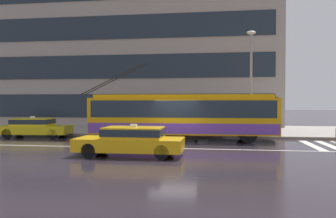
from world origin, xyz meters
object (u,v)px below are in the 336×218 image
street_lamp (251,74)px  pedestrian_waiting_by_pole (185,112)px  bus_shelter (180,106)px  trolleybus (183,115)px  taxi_queued_behind_bus (34,127)px  pedestrian_approaching_curb (123,110)px  pedestrian_walking_past (240,112)px  taxi_oncoming_near (131,140)px  pedestrian_at_shelter (196,119)px

street_lamp → pedestrian_waiting_by_pole: bearing=175.4°
street_lamp → bus_shelter: bearing=159.1°
trolleybus → pedestrian_waiting_by_pole: trolleybus is taller
taxi_queued_behind_bus → pedestrian_approaching_curb: size_ratio=2.40×
trolleybus → bus_shelter: 4.05m
trolleybus → pedestrian_walking_past: bearing=37.5°
bus_shelter → pedestrian_walking_past: (4.19, -1.20, -0.38)m
pedestrian_waiting_by_pole → pedestrian_approaching_curb: bearing=170.8°
pedestrian_approaching_curb → pedestrian_waiting_by_pole: (4.55, -0.74, -0.09)m
trolleybus → taxi_oncoming_near: size_ratio=2.56×
taxi_oncoming_near → pedestrian_waiting_by_pole: bearing=80.2°
pedestrian_approaching_curb → pedestrian_walking_past: pedestrian_approaching_curb is taller
trolleybus → bus_shelter: bearing=98.1°
pedestrian_approaching_curb → pedestrian_waiting_by_pole: bearing=-9.2°
pedestrian_approaching_curb → pedestrian_walking_past: 8.30m
bus_shelter → pedestrian_walking_past: size_ratio=2.15×
taxi_queued_behind_bus → bus_shelter: size_ratio=1.13×
trolleybus → taxi_queued_behind_bus: trolleybus is taller
taxi_oncoming_near → pedestrian_at_shelter: 9.82m
taxi_queued_behind_bus → pedestrian_waiting_by_pole: size_ratio=2.44×
taxi_queued_behind_bus → street_lamp: 14.78m
pedestrian_approaching_curb → street_lamp: (8.95, -1.10, 2.46)m
taxi_queued_behind_bus → pedestrian_approaching_curb: pedestrian_approaching_curb is taller
taxi_oncoming_near → taxi_queued_behind_bus: bearing=141.2°
trolleybus → taxi_queued_behind_bus: (-9.97, 0.36, -0.84)m
taxi_queued_behind_bus → pedestrian_at_shelter: 10.98m
taxi_oncoming_near → pedestrian_walking_past: bearing=60.0°
bus_shelter → street_lamp: 5.62m
street_lamp → pedestrian_walking_past: bearing=135.4°
taxi_queued_behind_bus → street_lamp: street_lamp is taller
bus_shelter → street_lamp: size_ratio=0.61×
taxi_oncoming_near → pedestrian_approaching_curb: 10.08m
street_lamp → trolleybus: bearing=-153.7°
pedestrian_walking_past → street_lamp: bearing=-44.6°
taxi_oncoming_near → trolleybus: bearing=75.5°
pedestrian_waiting_by_pole → street_lamp: bearing=-4.6°
trolleybus → pedestrian_waiting_by_pole: (-0.11, 2.48, 0.09)m
trolleybus → taxi_oncoming_near: 6.60m
pedestrian_waiting_by_pole → street_lamp: street_lamp is taller
bus_shelter → pedestrian_walking_past: bus_shelter is taller
trolleybus → bus_shelter: trolleybus is taller
pedestrian_walking_past → taxi_queued_behind_bus: bearing=-169.9°
bus_shelter → pedestrian_waiting_by_pole: bus_shelter is taller
taxi_queued_behind_bus → pedestrian_walking_past: bearing=10.1°
trolleybus → taxi_queued_behind_bus: bearing=177.9°
bus_shelter → pedestrian_waiting_by_pole: size_ratio=2.16×
trolleybus → taxi_queued_behind_bus: 10.01m
pedestrian_waiting_by_pole → street_lamp: size_ratio=0.28×
pedestrian_approaching_curb → pedestrian_walking_past: bearing=-3.0°
pedestrian_approaching_curb → street_lamp: street_lamp is taller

